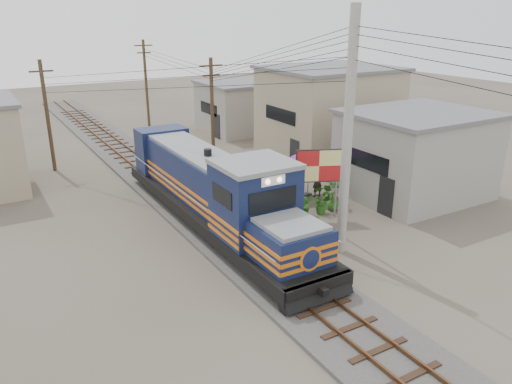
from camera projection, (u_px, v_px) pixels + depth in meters
ground at (265, 266)px, 20.18m from camera, size 120.00×120.00×0.00m
ballast at (173, 192)px, 28.26m from camera, size 3.60×70.00×0.16m
track at (173, 189)px, 28.20m from camera, size 1.15×70.00×0.12m
locomotive at (215, 192)px, 23.26m from camera, size 3.01×16.36×4.06m
utility_pole_main at (348, 137)px, 19.75m from camera, size 0.40×0.40×10.00m
wooden_pole_mid at (212, 110)px, 32.43m from camera, size 1.60×0.24×7.00m
wooden_pole_far at (146, 82)px, 43.85m from camera, size 1.60×0.24×7.50m
wooden_pole_left at (47, 114)px, 31.15m from camera, size 1.60×0.24×7.00m
power_lines at (173, 58)px, 24.44m from camera, size 9.65×19.00×3.30m
shophouse_front at (416, 154)px, 27.29m from camera, size 7.35×6.30×4.70m
shophouse_mid at (328, 112)px, 34.82m from camera, size 8.40×7.35×6.20m
shophouse_back at (241, 106)px, 42.55m from camera, size 6.30×6.30×4.20m
billboard at (319, 168)px, 24.16m from camera, size 2.11×1.04×3.49m
market_umbrella at (309, 155)px, 27.15m from camera, size 2.91×2.91×2.67m
vendor at (317, 182)px, 27.49m from camera, size 0.64×0.42×1.75m
plant_nursery at (313, 200)px, 25.89m from camera, size 3.34×3.22×1.14m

